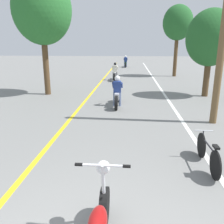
{
  "coord_description": "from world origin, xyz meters",
  "views": [
    {
      "loc": [
        0.56,
        -2.25,
        2.72
      ],
      "look_at": [
        0.06,
        4.15,
        0.9
      ],
      "focal_mm": 38.0,
      "sensor_mm": 36.0,
      "label": 1
    }
  ],
  "objects_px": {
    "roadside_tree_left": "(42,10)",
    "motorcycle_rider_far": "(126,63)",
    "roadside_tree_right_near": "(211,38)",
    "motorcycle_rider_mid": "(115,74)",
    "bicycle_parked": "(208,153)",
    "motorcycle_rider_lead": "(117,94)",
    "roadside_tree_right_far": "(178,23)"
  },
  "relations": [
    {
      "from": "roadside_tree_left",
      "to": "motorcycle_rider_far",
      "type": "relative_size",
      "value": 2.99
    },
    {
      "from": "roadside_tree_right_near",
      "to": "motorcycle_rider_mid",
      "type": "bearing_deg",
      "value": 132.94
    },
    {
      "from": "motorcycle_rider_far",
      "to": "bicycle_parked",
      "type": "xyz_separation_m",
      "value": [
        2.47,
        -25.63,
        -0.21
      ]
    },
    {
      "from": "bicycle_parked",
      "to": "motorcycle_rider_far",
      "type": "bearing_deg",
      "value": 95.51
    },
    {
      "from": "motorcycle_rider_lead",
      "to": "bicycle_parked",
      "type": "relative_size",
      "value": 1.3
    },
    {
      "from": "bicycle_parked",
      "to": "roadside_tree_right_far",
      "type": "bearing_deg",
      "value": 82.75
    },
    {
      "from": "roadside_tree_right_near",
      "to": "motorcycle_rider_lead",
      "type": "bearing_deg",
      "value": -151.69
    },
    {
      "from": "roadside_tree_right_near",
      "to": "motorcycle_rider_mid",
      "type": "xyz_separation_m",
      "value": [
        -5.34,
        5.74,
        -2.53
      ]
    },
    {
      "from": "motorcycle_rider_mid",
      "to": "bicycle_parked",
      "type": "distance_m",
      "value": 14.19
    },
    {
      "from": "roadside_tree_right_far",
      "to": "motorcycle_rider_far",
      "type": "distance_m",
      "value": 10.74
    },
    {
      "from": "motorcycle_rider_mid",
      "to": "motorcycle_rider_far",
      "type": "bearing_deg",
      "value": 87.28
    },
    {
      "from": "roadside_tree_left",
      "to": "bicycle_parked",
      "type": "distance_m",
      "value": 11.06
    },
    {
      "from": "motorcycle_rider_far",
      "to": "roadside_tree_left",
      "type": "bearing_deg",
      "value": -102.82
    },
    {
      "from": "roadside_tree_right_near",
      "to": "bicycle_parked",
      "type": "xyz_separation_m",
      "value": [
        -2.31,
        -8.12,
        -2.71
      ]
    },
    {
      "from": "roadside_tree_left",
      "to": "roadside_tree_right_near",
      "type": "bearing_deg",
      "value": 1.11
    },
    {
      "from": "motorcycle_rider_mid",
      "to": "bicycle_parked",
      "type": "height_order",
      "value": "motorcycle_rider_mid"
    },
    {
      "from": "roadside_tree_left",
      "to": "motorcycle_rider_mid",
      "type": "relative_size",
      "value": 2.89
    },
    {
      "from": "roadside_tree_right_near",
      "to": "roadside_tree_left",
      "type": "xyz_separation_m",
      "value": [
        -8.81,
        -0.17,
        1.42
      ]
    },
    {
      "from": "motorcycle_rider_mid",
      "to": "motorcycle_rider_lead",
      "type": "bearing_deg",
      "value": -85.56
    },
    {
      "from": "roadside_tree_left",
      "to": "bicycle_parked",
      "type": "bearing_deg",
      "value": -50.74
    },
    {
      "from": "roadside_tree_left",
      "to": "motorcycle_rider_far",
      "type": "bearing_deg",
      "value": 77.18
    },
    {
      "from": "roadside_tree_right_near",
      "to": "bicycle_parked",
      "type": "bearing_deg",
      "value": -105.87
    },
    {
      "from": "roadside_tree_right_near",
      "to": "bicycle_parked",
      "type": "distance_m",
      "value": 8.87
    },
    {
      "from": "motorcycle_rider_lead",
      "to": "motorcycle_rider_far",
      "type": "bearing_deg",
      "value": 90.24
    },
    {
      "from": "motorcycle_rider_far",
      "to": "roadside_tree_right_far",
      "type": "bearing_deg",
      "value": -62.56
    },
    {
      "from": "roadside_tree_right_near",
      "to": "motorcycle_rider_far",
      "type": "relative_size",
      "value": 2.15
    },
    {
      "from": "roadside_tree_right_near",
      "to": "motorcycle_rider_lead",
      "type": "xyz_separation_m",
      "value": [
        -4.7,
        -2.53,
        -2.52
      ]
    },
    {
      "from": "motorcycle_rider_lead",
      "to": "roadside_tree_left",
      "type": "bearing_deg",
      "value": 150.12
    },
    {
      "from": "roadside_tree_right_near",
      "to": "roadside_tree_left",
      "type": "relative_size",
      "value": 0.72
    },
    {
      "from": "motorcycle_rider_lead",
      "to": "bicycle_parked",
      "type": "height_order",
      "value": "motorcycle_rider_lead"
    },
    {
      "from": "roadside_tree_right_near",
      "to": "roadside_tree_right_far",
      "type": "xyz_separation_m",
      "value": [
        -0.18,
        8.65,
        1.45
      ]
    },
    {
      "from": "roadside_tree_right_near",
      "to": "motorcycle_rider_far",
      "type": "height_order",
      "value": "roadside_tree_right_near"
    }
  ]
}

